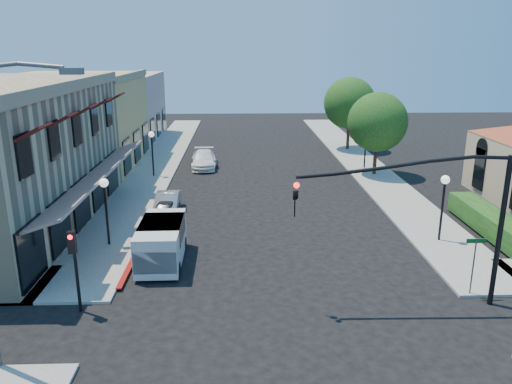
{
  "coord_description": "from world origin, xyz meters",
  "views": [
    {
      "loc": [
        -1.86,
        -15.83,
        9.79
      ],
      "look_at": [
        -1.0,
        8.7,
        2.6
      ],
      "focal_mm": 35.0,
      "sensor_mm": 36.0,
      "label": 1
    }
  ],
  "objects_px": {
    "parked_car_b": "(167,204)",
    "parked_car_c": "(204,160)",
    "parked_car_d": "(205,158)",
    "street_name_sign": "(474,257)",
    "lamppost_right_near": "(444,191)",
    "street_tree_b": "(350,103)",
    "parked_car_a": "(165,210)",
    "signal_mast_arm": "(447,206)",
    "lamppost_left_far": "(152,142)",
    "white_van": "(161,240)",
    "street_tree_a": "(377,122)",
    "secondary_signal": "(74,256)",
    "lamppost_left_near": "(105,195)",
    "lamppost_right_far": "(366,136)"
  },
  "relations": [
    {
      "from": "street_tree_b",
      "to": "parked_car_b",
      "type": "bearing_deg",
      "value": -128.29
    },
    {
      "from": "parked_car_b",
      "to": "parked_car_c",
      "type": "distance_m",
      "value": 12.08
    },
    {
      "from": "lamppost_left_near",
      "to": "parked_car_c",
      "type": "distance_m",
      "value": 17.52
    },
    {
      "from": "parked_car_d",
      "to": "parked_car_a",
      "type": "bearing_deg",
      "value": -100.89
    },
    {
      "from": "secondary_signal",
      "to": "parked_car_b",
      "type": "xyz_separation_m",
      "value": [
        1.8,
        11.59,
        -1.67
      ]
    },
    {
      "from": "signal_mast_arm",
      "to": "parked_car_d",
      "type": "height_order",
      "value": "signal_mast_arm"
    },
    {
      "from": "street_name_sign",
      "to": "lamppost_right_near",
      "type": "xyz_separation_m",
      "value": [
        1.0,
        5.8,
        1.04
      ]
    },
    {
      "from": "street_tree_b",
      "to": "parked_car_d",
      "type": "xyz_separation_m",
      "value": [
        -13.6,
        -6.0,
        -3.95
      ]
    },
    {
      "from": "street_tree_b",
      "to": "signal_mast_arm",
      "type": "bearing_deg",
      "value": -95.51
    },
    {
      "from": "street_tree_a",
      "to": "lamppost_right_near",
      "type": "relative_size",
      "value": 1.82
    },
    {
      "from": "lamppost_left_near",
      "to": "parked_car_a",
      "type": "xyz_separation_m",
      "value": [
        2.3,
        4.0,
        -2.17
      ]
    },
    {
      "from": "street_tree_b",
      "to": "parked_car_a",
      "type": "height_order",
      "value": "street_tree_b"
    },
    {
      "from": "lamppost_right_far",
      "to": "lamppost_left_far",
      "type": "bearing_deg",
      "value": -173.29
    },
    {
      "from": "signal_mast_arm",
      "to": "white_van",
      "type": "height_order",
      "value": "signal_mast_arm"
    },
    {
      "from": "street_tree_b",
      "to": "secondary_signal",
      "type": "relative_size",
      "value": 2.11
    },
    {
      "from": "parked_car_c",
      "to": "street_name_sign",
      "type": "bearing_deg",
      "value": -64.3
    },
    {
      "from": "lamppost_left_far",
      "to": "white_van",
      "type": "relative_size",
      "value": 0.8
    },
    {
      "from": "lamppost_left_far",
      "to": "parked_car_a",
      "type": "relative_size",
      "value": 1.08
    },
    {
      "from": "parked_car_d",
      "to": "street_name_sign",
      "type": "bearing_deg",
      "value": -67.85
    },
    {
      "from": "street_tree_b",
      "to": "parked_car_a",
      "type": "relative_size",
      "value": 2.13
    },
    {
      "from": "street_name_sign",
      "to": "parked_car_a",
      "type": "height_order",
      "value": "street_name_sign"
    },
    {
      "from": "street_tree_a",
      "to": "signal_mast_arm",
      "type": "xyz_separation_m",
      "value": [
        -2.94,
        -20.5,
        -0.11
      ]
    },
    {
      "from": "street_tree_a",
      "to": "lamppost_left_far",
      "type": "relative_size",
      "value": 1.82
    },
    {
      "from": "lamppost_left_far",
      "to": "white_van",
      "type": "xyz_separation_m",
      "value": [
        3.0,
        -16.14,
        -1.6
      ]
    },
    {
      "from": "signal_mast_arm",
      "to": "lamppost_right_far",
      "type": "distance_m",
      "value": 22.7
    },
    {
      "from": "white_van",
      "to": "parked_car_c",
      "type": "bearing_deg",
      "value": 87.91
    },
    {
      "from": "signal_mast_arm",
      "to": "parked_car_b",
      "type": "relative_size",
      "value": 2.04
    },
    {
      "from": "white_van",
      "to": "parked_car_a",
      "type": "relative_size",
      "value": 1.35
    },
    {
      "from": "parked_car_b",
      "to": "secondary_signal",
      "type": "bearing_deg",
      "value": -99.87
    },
    {
      "from": "street_tree_a",
      "to": "parked_car_d",
      "type": "relative_size",
      "value": 1.52
    },
    {
      "from": "secondary_signal",
      "to": "lamppost_left_far",
      "type": "bearing_deg",
      "value": 91.39
    },
    {
      "from": "street_tree_a",
      "to": "parked_car_a",
      "type": "xyz_separation_m",
      "value": [
        -15.0,
        -10.0,
        -3.63
      ]
    },
    {
      "from": "lamppost_right_near",
      "to": "parked_car_d",
      "type": "height_order",
      "value": "lamppost_right_near"
    },
    {
      "from": "street_name_sign",
      "to": "parked_car_d",
      "type": "height_order",
      "value": "street_name_sign"
    },
    {
      "from": "parked_car_a",
      "to": "parked_car_b",
      "type": "relative_size",
      "value": 0.84
    },
    {
      "from": "secondary_signal",
      "to": "lamppost_right_far",
      "type": "xyz_separation_m",
      "value": [
        16.5,
        22.59,
        0.42
      ]
    },
    {
      "from": "signal_mast_arm",
      "to": "parked_car_d",
      "type": "distance_m",
      "value": 26.95
    },
    {
      "from": "secondary_signal",
      "to": "parked_car_c",
      "type": "distance_m",
      "value": 23.86
    },
    {
      "from": "secondary_signal",
      "to": "parked_car_a",
      "type": "relative_size",
      "value": 1.01
    },
    {
      "from": "lamppost_left_near",
      "to": "parked_car_b",
      "type": "relative_size",
      "value": 0.91
    },
    {
      "from": "street_tree_a",
      "to": "street_name_sign",
      "type": "height_order",
      "value": "street_tree_a"
    },
    {
      "from": "signal_mast_arm",
      "to": "parked_car_c",
      "type": "xyz_separation_m",
      "value": [
        -10.66,
        23.5,
        -3.4
      ]
    },
    {
      "from": "lamppost_right_far",
      "to": "parked_car_b",
      "type": "height_order",
      "value": "lamppost_right_far"
    },
    {
      "from": "parked_car_b",
      "to": "parked_car_d",
      "type": "bearing_deg",
      "value": 82.81
    },
    {
      "from": "white_van",
      "to": "parked_car_a",
      "type": "bearing_deg",
      "value": 96.51
    },
    {
      "from": "lamppost_right_far",
      "to": "secondary_signal",
      "type": "bearing_deg",
      "value": -126.14
    },
    {
      "from": "secondary_signal",
      "to": "street_name_sign",
      "type": "relative_size",
      "value": 1.33
    },
    {
      "from": "signal_mast_arm",
      "to": "lamppost_left_far",
      "type": "height_order",
      "value": "signal_mast_arm"
    },
    {
      "from": "parked_car_a",
      "to": "street_tree_b",
      "type": "bearing_deg",
      "value": 58.76
    },
    {
      "from": "lamppost_right_near",
      "to": "lamppost_right_far",
      "type": "distance_m",
      "value": 16.0
    }
  ]
}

